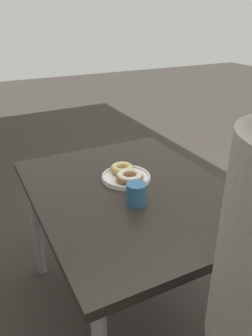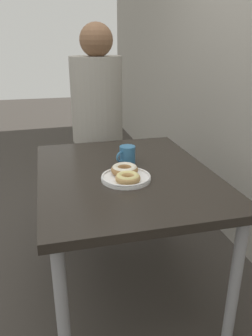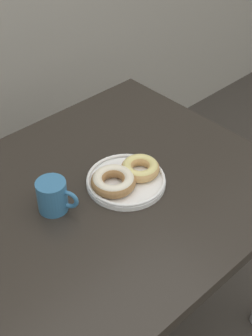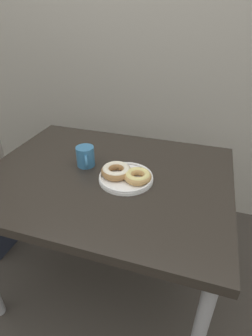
{
  "view_description": "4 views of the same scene",
  "coord_description": "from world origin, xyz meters",
  "views": [
    {
      "loc": [
        -1.14,
        0.85,
        1.47
      ],
      "look_at": [
        0.1,
        0.22,
        0.8
      ],
      "focal_mm": 35.0,
      "sensor_mm": 36.0,
      "label": 1
    },
    {
      "loc": [
        1.47,
        -0.12,
        1.35
      ],
      "look_at": [
        0.1,
        0.22,
        0.8
      ],
      "focal_mm": 35.0,
      "sensor_mm": 36.0,
      "label": 2
    },
    {
      "loc": [
        -0.6,
        -0.53,
        1.65
      ],
      "look_at": [
        0.1,
        0.22,
        0.8
      ],
      "focal_mm": 50.0,
      "sensor_mm": 36.0,
      "label": 3
    },
    {
      "loc": [
        0.39,
        -0.67,
        1.37
      ],
      "look_at": [
        0.1,
        0.22,
        0.8
      ],
      "focal_mm": 28.0,
      "sensor_mm": 36.0,
      "label": 4
    }
  ],
  "objects": [
    {
      "name": "ground_plane",
      "position": [
        0.0,
        0.0,
        0.0
      ],
      "size": [
        14.0,
        14.0,
        0.0
      ],
      "primitive_type": "plane",
      "color": "#38332D"
    },
    {
      "name": "dining_table",
      "position": [
        0.0,
        0.24,
        0.66
      ],
      "size": [
        1.09,
        0.85,
        0.74
      ],
      "color": "#28231E",
      "rests_on": "ground_plane"
    },
    {
      "name": "donut_plate",
      "position": [
        0.1,
        0.22,
        0.76
      ],
      "size": [
        0.26,
        0.23,
        0.06
      ],
      "color": "white",
      "rests_on": "dining_table"
    },
    {
      "name": "coffee_mug",
      "position": [
        -0.12,
        0.28,
        0.79
      ],
      "size": [
        0.08,
        0.11,
        0.09
      ],
      "color": "teal",
      "rests_on": "dining_table"
    }
  ]
}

